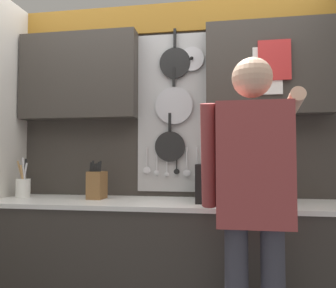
# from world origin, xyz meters

# --- Properties ---
(base_cabinet_counter) EXTENTS (2.47, 0.62, 0.89)m
(base_cabinet_counter) POSITION_xyz_m (0.00, -0.00, 0.44)
(base_cabinet_counter) COLOR #38332D
(base_cabinet_counter) RESTS_ON ground_plane
(back_wall_unit) EXTENTS (3.04, 0.23, 2.45)m
(back_wall_unit) POSITION_xyz_m (0.00, 0.27, 1.52)
(back_wall_unit) COLOR #38332D
(back_wall_unit) RESTS_ON ground_plane
(microwave) EXTENTS (0.48, 0.38, 0.26)m
(microwave) POSITION_xyz_m (0.48, 0.05, 1.02)
(microwave) COLOR black
(microwave) RESTS_ON base_cabinet_counter
(knife_block) EXTENTS (0.11, 0.15, 0.28)m
(knife_block) POSITION_xyz_m (-0.51, 0.05, 1.00)
(knife_block) COLOR brown
(knife_block) RESTS_ON base_cabinet_counter
(utensil_crock) EXTENTS (0.11, 0.11, 0.31)m
(utensil_crock) POSITION_xyz_m (-1.10, 0.05, 0.98)
(utensil_crock) COLOR white
(utensil_crock) RESTS_ON base_cabinet_counter
(person) EXTENTS (0.54, 0.67, 1.72)m
(person) POSITION_xyz_m (0.57, -0.53, 1.03)
(person) COLOR #383842
(person) RESTS_ON ground_plane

